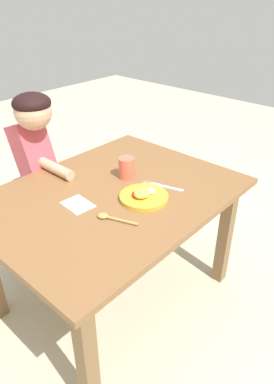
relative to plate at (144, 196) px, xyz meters
The scene contains 8 objects.
ground_plane 0.70m from the plate, 109.66° to the left, with size 8.00×8.00×0.00m, color beige.
dining_table 0.20m from the plate, 109.66° to the left, with size 1.17×0.89×0.66m.
plate is the anchor object (origin of this frame).
fork 0.15m from the plate, ahead, with size 0.08×0.20×0.01m.
spoon 0.21m from the plate, behind, with size 0.09×0.18×0.02m.
drinking_cup 0.23m from the plate, 62.73° to the left, with size 0.08×0.08×0.10m, color #E9644C.
person 0.70m from the plate, 98.81° to the left, with size 0.19×0.44×1.05m.
napkin 0.29m from the plate, 141.24° to the left, with size 0.10×0.13×0.00m, color white.
Camera 1 is at (-0.96, -1.02, 1.49)m, focal length 32.61 mm.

